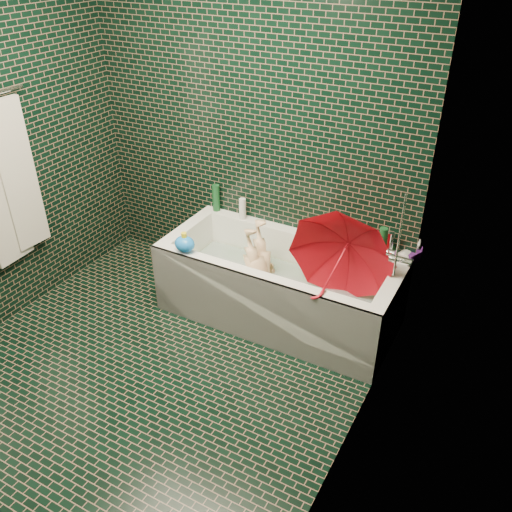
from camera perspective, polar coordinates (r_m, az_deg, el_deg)
The scene contains 19 objects.
floor at distance 3.67m, azimuth -11.50°, elevation -12.60°, with size 2.80×2.80×0.00m, color black.
wall_back at distance 4.00m, azimuth -0.64°, elevation 13.15°, with size 2.80×2.80×0.00m, color black.
wall_right at distance 2.36m, azimuth 10.47°, elevation -1.53°, with size 2.80×2.80×0.00m, color black.
bathtub at distance 3.98m, azimuth 2.37°, elevation -3.87°, with size 1.70×0.75×0.55m.
bath_mat at distance 4.02m, azimuth 2.47°, elevation -4.38°, with size 1.35×0.47×0.01m, color #48C627.
water at distance 3.94m, azimuth 2.51°, elevation -2.69°, with size 1.48×0.53×0.00m, color silver.
towel at distance 4.05m, azimuth -24.83°, elevation 7.04°, with size 0.08×0.44×1.12m.
faucet at distance 3.46m, azimuth 14.79°, elevation 0.14°, with size 0.18×0.19×0.55m.
child at distance 3.95m, azimuth 0.54°, elevation -2.34°, with size 0.31×0.20×0.84m, color beige.
umbrella at distance 3.57m, azimuth 8.33°, elevation -1.23°, with size 0.70×0.70×0.62m, color red.
soap_bottle_a at distance 3.84m, azimuth 14.99°, elevation -0.43°, with size 0.10×0.10×0.27m, color white.
soap_bottle_b at distance 3.86m, azimuth 15.49°, elevation -0.35°, with size 0.08×0.08×0.17m, color #4E1D6D.
soap_bottle_c at distance 3.89m, azimuth 13.28°, elevation 0.32°, with size 0.14×0.14×0.18m, color #144821.
bottle_right_tall at distance 3.80m, azimuth 13.14°, elevation 1.42°, with size 0.06×0.06×0.21m, color #144821.
bottle_right_pump at distance 3.80m, azimuth 13.86°, elevation 1.14°, with size 0.05×0.05×0.20m, color silver.
bottle_left_tall at distance 4.33m, azimuth -4.22°, elevation 6.13°, with size 0.06×0.06×0.22m, color #144821.
bottle_left_short at distance 4.20m, azimuth -1.44°, elevation 4.98°, with size 0.05×0.05×0.17m, color white.
rubber_duck at distance 3.91m, azimuth 11.14°, elevation 1.50°, with size 0.13×0.10×0.10m.
bath_toy at distance 3.80m, azimuth -7.52°, elevation 1.29°, with size 0.19×0.17×0.15m.
Camera 1 is at (1.85, -1.91, 2.52)m, focal length 38.00 mm.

